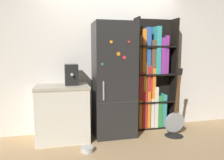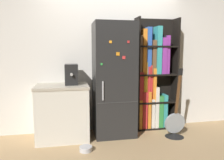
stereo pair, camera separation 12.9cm
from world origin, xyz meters
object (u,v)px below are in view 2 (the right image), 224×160
bookshelf (153,79)px  guitar (175,127)px  espresso_machine (71,74)px  refrigerator (114,80)px  pet_bowl (86,148)px

bookshelf → guitar: size_ratio=1.74×
bookshelf → espresso_machine: bearing=-173.8°
refrigerator → guitar: bearing=-18.7°
refrigerator → espresso_machine: refrigerator is taller
espresso_machine → guitar: bearing=-11.4°
refrigerator → bookshelf: size_ratio=0.94×
bookshelf → pet_bowl: bearing=-150.2°
refrigerator → guitar: refrigerator is taller
pet_bowl → bookshelf: bearing=29.8°
bookshelf → espresso_machine: size_ratio=5.66×
guitar → pet_bowl: (-1.52, -0.25, -0.13)m
bookshelf → guitar: bookshelf is taller
refrigerator → bookshelf: (0.78, 0.17, -0.03)m
espresso_machine → refrigerator: bearing=-0.8°
refrigerator → pet_bowl: 1.21m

